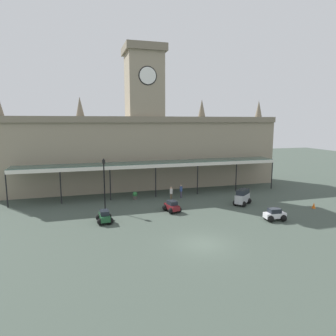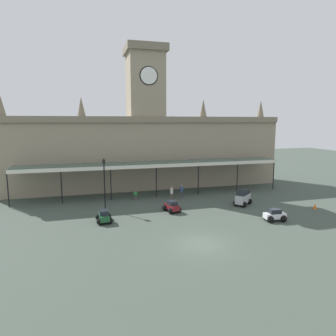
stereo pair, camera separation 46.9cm
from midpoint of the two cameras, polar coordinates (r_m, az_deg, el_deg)
name	(u,v)px [view 1 (the left image)]	position (r m, az deg, el deg)	size (l,w,h in m)	color
ground_plane	(203,244)	(24.30, 6.09, -14.18)	(140.00, 140.00, 0.00)	#3E4A41
station_building	(145,145)	(43.38, -4.75, 4.30)	(38.87, 5.85, 19.67)	gray
entrance_canopy	(153,164)	(38.58, -3.18, 0.84)	(33.98, 3.26, 4.27)	#38564C
car_white_sedan	(275,215)	(31.01, 19.20, -8.49)	(2.12, 1.63, 1.19)	silver
car_silver_van	(242,198)	(35.57, 13.60, -5.51)	(2.56, 2.45, 1.77)	#B2B5BA
car_green_sedan	(104,217)	(29.44, -12.44, -9.12)	(1.58, 2.09, 1.19)	#1E512D
car_maroon_sedan	(172,207)	(32.05, 0.32, -7.42)	(1.78, 2.19, 1.19)	maroon
pedestrian_near_entrance	(171,193)	(36.41, 0.23, -4.76)	(0.34, 0.34, 1.67)	brown
pedestrian_beside_cars	(181,191)	(37.65, 2.15, -4.31)	(0.34, 0.39, 1.67)	#3F384C
victorian_lamppost	(104,178)	(32.93, -12.44, -1.96)	(0.30, 0.30, 5.59)	black
traffic_cone	(314,205)	(36.86, 25.65, -6.44)	(0.40, 0.40, 0.63)	orange
planter_near_kerb	(135,195)	(37.16, -6.66, -5.20)	(0.60, 0.60, 0.96)	#47423D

